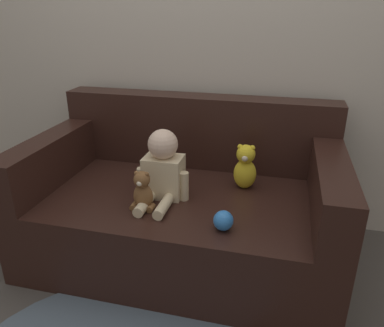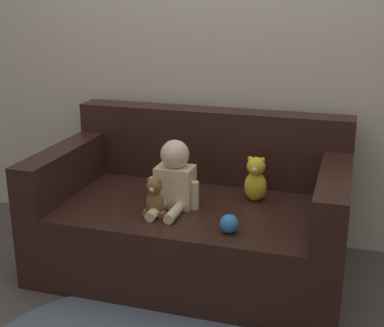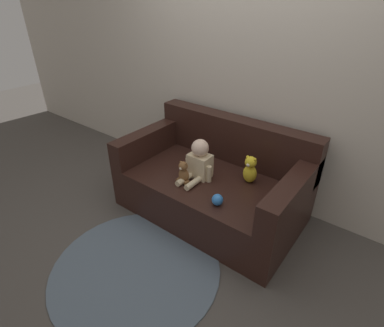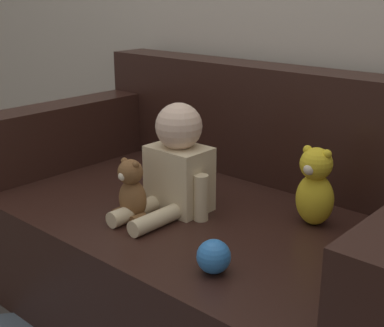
% 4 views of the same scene
% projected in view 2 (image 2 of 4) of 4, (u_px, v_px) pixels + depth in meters
% --- Properties ---
extents(ground_plane, '(12.00, 12.00, 0.00)m').
position_uv_depth(ground_plane, '(192.00, 269.00, 3.12)').
color(ground_plane, '#4C4742').
extents(wall_back, '(8.00, 0.05, 2.60)m').
position_uv_depth(wall_back, '(220.00, 33.00, 3.24)').
color(wall_back, beige).
rests_on(wall_back, ground_plane).
extents(couch, '(1.68, 0.98, 0.86)m').
position_uv_depth(couch, '(195.00, 216.00, 3.08)').
color(couch, black).
rests_on(couch, ground_plane).
extents(person_baby, '(0.28, 0.34, 0.37)m').
position_uv_depth(person_baby, '(174.00, 179.00, 2.88)').
color(person_baby, beige).
rests_on(person_baby, couch).
extents(teddy_bear_brown, '(0.12, 0.09, 0.21)m').
position_uv_depth(teddy_bear_brown, '(155.00, 198.00, 2.78)').
color(teddy_bear_brown, brown).
rests_on(teddy_bear_brown, couch).
extents(plush_toy_side, '(0.13, 0.12, 0.26)m').
position_uv_depth(plush_toy_side, '(256.00, 179.00, 2.97)').
color(plush_toy_side, yellow).
rests_on(plush_toy_side, couch).
extents(toy_ball, '(0.09, 0.09, 0.09)m').
position_uv_depth(toy_ball, '(229.00, 224.00, 2.60)').
color(toy_ball, '#337FDB').
rests_on(toy_ball, couch).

